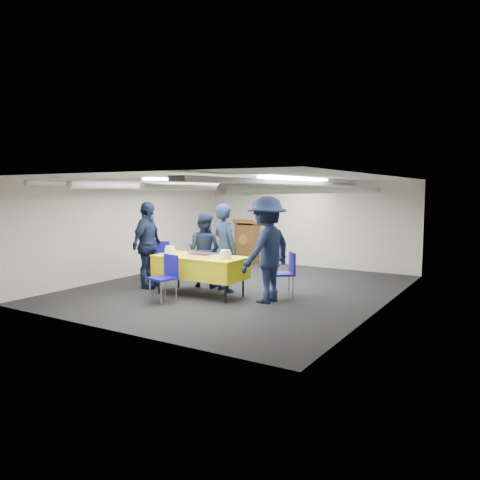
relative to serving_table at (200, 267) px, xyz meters
name	(u,v)px	position (x,y,z in m)	size (l,w,h in m)	color
ground	(238,288)	(0.32, 0.90, -0.56)	(7.00, 7.00, 0.00)	black
room_shell	(252,202)	(0.42, 1.31, 1.25)	(6.00, 7.00, 2.30)	beige
serving_table	(200,267)	(0.00, 0.00, 0.00)	(1.84, 0.86, 0.77)	black
sheet_cake	(202,255)	(0.10, -0.07, 0.25)	(0.47, 0.36, 0.08)	white
plate_stack_left	(170,250)	(-0.71, -0.05, 0.28)	(0.22, 0.22, 0.16)	white
plate_stack_right	(225,255)	(0.63, -0.05, 0.29)	(0.23, 0.23, 0.17)	white
podium	(247,242)	(-1.28, 3.95, 0.05)	(0.62, 0.53, 1.25)	brown
chair_near	(167,273)	(-0.18, -0.79, -0.03)	(0.50, 0.50, 0.87)	gray
chair_right	(287,270)	(1.52, 0.74, -0.03)	(0.59, 0.59, 0.87)	gray
chair_left	(160,256)	(-1.82, 0.88, -0.03)	(0.54, 0.54, 0.87)	gray
sailor_a	(225,248)	(0.23, 0.54, 0.33)	(0.65, 0.43, 1.79)	black
sailor_b	(204,250)	(-0.41, 0.70, 0.22)	(0.76, 0.59, 1.57)	black
sailor_c	(147,245)	(-1.35, -0.03, 0.35)	(1.07, 0.44, 1.82)	black
sailor_d	(267,250)	(1.39, 0.17, 0.41)	(1.25, 0.72, 1.94)	black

